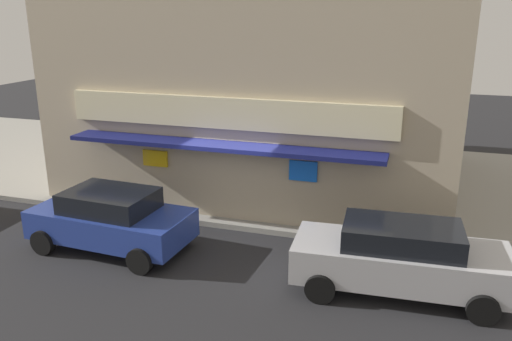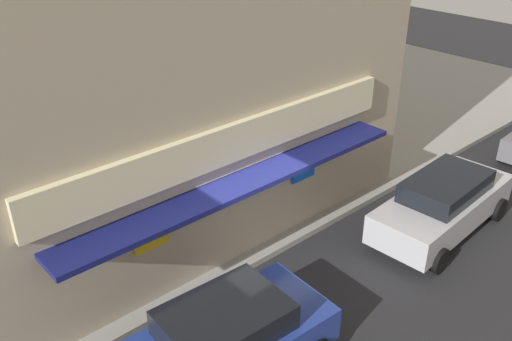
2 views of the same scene
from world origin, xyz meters
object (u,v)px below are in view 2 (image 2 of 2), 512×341
at_px(potted_plant_by_doorway, 145,213).
at_px(parked_car_silver, 443,203).
at_px(traffic_light, 233,132).
at_px(pedestrian, 15,317).
at_px(trash_can, 94,279).
at_px(fire_hydrant, 292,190).
at_px(parked_car_blue, 225,340).

height_order(potted_plant_by_doorway, parked_car_silver, parked_car_silver).
xyz_separation_m(traffic_light, potted_plant_by_doorway, (-1.53, 1.70, -2.33)).
bearing_deg(parked_car_silver, pedestrian, 164.19).
bearing_deg(pedestrian, parked_car_silver, -15.81).
bearing_deg(trash_can, potted_plant_by_doorway, 32.86).
xyz_separation_m(fire_hydrant, parked_car_silver, (2.11, -3.36, 0.23)).
distance_m(fire_hydrant, parked_car_silver, 3.97).
xyz_separation_m(traffic_light, parked_car_silver, (4.38, -3.07, -2.26)).
relative_size(trash_can, pedestrian, 0.54).
bearing_deg(fire_hydrant, parked_car_silver, -57.83).
relative_size(trash_can, parked_car_silver, 0.20).
xyz_separation_m(potted_plant_by_doorway, parked_car_blue, (-1.23, -4.72, 0.05)).
bearing_deg(parked_car_silver, fire_hydrant, 122.17).
bearing_deg(fire_hydrant, traffic_light, -172.86).
relative_size(pedestrian, potted_plant_by_doorway, 1.61).
height_order(traffic_light, parked_car_blue, traffic_light).
height_order(potted_plant_by_doorway, parked_car_blue, parked_car_blue).
height_order(pedestrian, potted_plant_by_doorway, pedestrian).
height_order(fire_hydrant, parked_car_silver, parked_car_silver).
xyz_separation_m(traffic_light, parked_car_blue, (-2.76, -3.02, -2.28)).
bearing_deg(pedestrian, potted_plant_by_doorway, 27.02).
distance_m(fire_hydrant, potted_plant_by_doorway, 4.05).
xyz_separation_m(fire_hydrant, potted_plant_by_doorway, (-3.80, 1.42, 0.17)).
bearing_deg(fire_hydrant, potted_plant_by_doorway, 159.55).
relative_size(traffic_light, parked_car_silver, 0.98).
bearing_deg(parked_car_blue, trash_can, 104.28).
bearing_deg(parked_car_silver, traffic_light, 144.94).
xyz_separation_m(traffic_light, pedestrian, (-5.44, -0.29, -1.96)).
distance_m(pedestrian, parked_car_blue, 3.84).
bearing_deg(potted_plant_by_doorway, parked_car_blue, -104.59).
distance_m(potted_plant_by_doorway, parked_car_silver, 7.59).
bearing_deg(traffic_light, potted_plant_by_doorway, 131.98).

